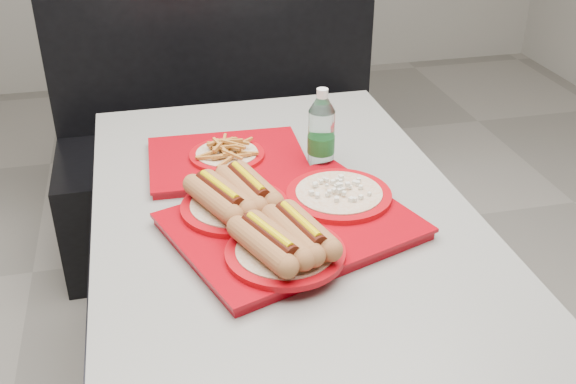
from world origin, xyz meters
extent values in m
cylinder|color=black|center=(0.00, 0.00, 0.38)|extent=(0.11, 0.11, 0.66)
cube|color=black|center=(0.00, 0.00, 0.70)|extent=(0.92, 1.42, 0.01)
cube|color=gray|center=(0.00, 0.00, 0.73)|extent=(0.90, 1.40, 0.04)
cube|color=black|center=(0.00, 1.02, 0.23)|extent=(1.30, 0.55, 0.45)
cube|color=black|center=(0.00, 1.26, 0.80)|extent=(1.30, 0.10, 1.10)
cube|color=#9A040E|center=(0.00, -0.11, 0.76)|extent=(0.61, 0.54, 0.02)
cube|color=#9A040E|center=(0.00, -0.11, 0.77)|extent=(0.62, 0.55, 0.01)
cylinder|color=#A4050D|center=(-0.05, -0.24, 0.79)|extent=(0.25, 0.25, 0.01)
cylinder|color=beige|center=(-0.05, -0.24, 0.79)|extent=(0.21, 0.21, 0.01)
cylinder|color=#A4050D|center=(-0.12, -0.03, 0.79)|extent=(0.25, 0.25, 0.01)
cylinder|color=beige|center=(-0.12, -0.03, 0.79)|extent=(0.21, 0.21, 0.01)
cylinder|color=#A4050D|center=(0.13, -0.03, 0.79)|extent=(0.25, 0.25, 0.01)
cylinder|color=beige|center=(0.13, -0.03, 0.79)|extent=(0.21, 0.21, 0.01)
cube|color=#9A040E|center=(-0.10, 0.26, 0.76)|extent=(0.42, 0.33, 0.02)
cube|color=#9A040E|center=(-0.10, 0.26, 0.77)|extent=(0.43, 0.34, 0.01)
cylinder|color=#A4050D|center=(-0.10, 0.26, 0.78)|extent=(0.20, 0.20, 0.01)
cylinder|color=beige|center=(-0.10, 0.26, 0.78)|extent=(0.17, 0.17, 0.00)
cylinder|color=silver|center=(0.14, 0.17, 0.83)|extent=(0.07, 0.07, 0.17)
cylinder|color=#165922|center=(0.14, 0.17, 0.83)|extent=(0.07, 0.07, 0.05)
cone|color=silver|center=(0.14, 0.17, 0.94)|extent=(0.07, 0.07, 0.04)
cylinder|color=silver|center=(0.14, 0.17, 0.97)|extent=(0.03, 0.03, 0.02)
camera|label=1|loc=(-0.30, -1.36, 1.59)|focal=42.00mm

